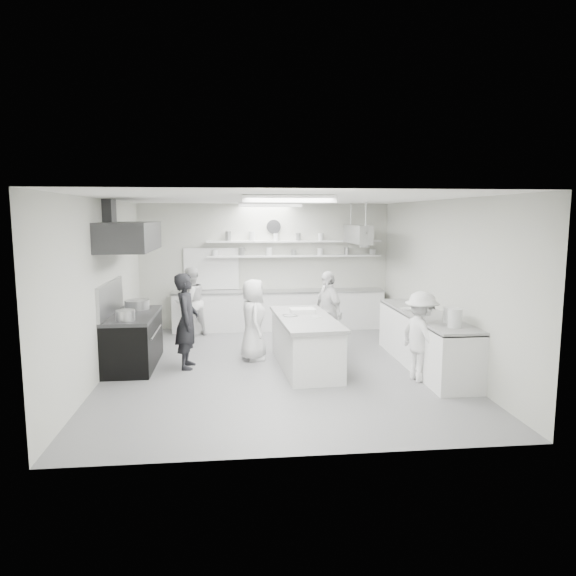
{
  "coord_description": "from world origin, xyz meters",
  "views": [
    {
      "loc": [
        -0.79,
        -9.04,
        2.71
      ],
      "look_at": [
        0.24,
        0.6,
        1.36
      ],
      "focal_mm": 32.41,
      "sensor_mm": 36.0,
      "label": 1
    }
  ],
  "objects": [
    {
      "name": "bowl_right",
      "position": [
        2.43,
        0.2,
        0.97
      ],
      "size": [
        0.24,
        0.24,
        0.06
      ],
      "primitive_type": "imported",
      "rotation": [
        0.0,
        0.0,
        -0.0
      ],
      "color": "white",
      "rests_on": "right_counter"
    },
    {
      "name": "pot_rack",
      "position": [
        2.0,
        2.4,
        2.3
      ],
      "size": [
        0.3,
        1.6,
        0.4
      ],
      "primitive_type": "cube",
      "color": "#A6A7A9",
      "rests_on": "ceiling"
    },
    {
      "name": "back_counter",
      "position": [
        0.3,
        3.2,
        0.46
      ],
      "size": [
        5.0,
        0.6,
        0.92
      ],
      "primitive_type": "cube",
      "color": "white",
      "rests_on": "floor"
    },
    {
      "name": "wall_back",
      "position": [
        0.0,
        3.5,
        1.5
      ],
      "size": [
        6.0,
        0.04,
        3.0
      ],
      "primitive_type": "cube",
      "color": "beige",
      "rests_on": "floor"
    },
    {
      "name": "light_fixture_rear",
      "position": [
        0.0,
        1.8,
        2.94
      ],
      "size": [
        1.3,
        0.25,
        0.1
      ],
      "primitive_type": "cube",
      "color": "white",
      "rests_on": "ceiling"
    },
    {
      "name": "light_fixture_front",
      "position": [
        0.0,
        -1.8,
        2.94
      ],
      "size": [
        1.3,
        0.25,
        0.1
      ],
      "primitive_type": "cube",
      "color": "white",
      "rests_on": "ceiling"
    },
    {
      "name": "floor",
      "position": [
        0.0,
        0.0,
        -0.01
      ],
      "size": [
        6.0,
        7.0,
        0.02
      ],
      "primitive_type": "cube",
      "color": "gray",
      "rests_on": "ground"
    },
    {
      "name": "cook_stove",
      "position": [
        -1.62,
        0.17,
        0.85
      ],
      "size": [
        0.43,
        0.64,
        1.71
      ],
      "primitive_type": "imported",
      "rotation": [
        0.0,
        0.0,
        1.53
      ],
      "color": "black",
      "rests_on": "floor"
    },
    {
      "name": "exhaust_hood",
      "position": [
        -2.6,
        0.4,
        2.35
      ],
      "size": [
        0.85,
        2.0,
        0.5
      ],
      "primitive_type": "cube",
      "color": "#363639",
      "rests_on": "wall_left"
    },
    {
      "name": "bowl_island_a",
      "position": [
        0.23,
        0.13,
        0.9
      ],
      "size": [
        0.32,
        0.32,
        0.06
      ],
      "primitive_type": "imported",
      "rotation": [
        0.0,
        0.0,
        0.27
      ],
      "color": "#A6A7A9",
      "rests_on": "prep_island"
    },
    {
      "name": "stove",
      "position": [
        -2.6,
        0.4,
        0.45
      ],
      "size": [
        0.8,
        1.8,
        0.9
      ],
      "primitive_type": "cube",
      "color": "black",
      "rests_on": "floor"
    },
    {
      "name": "cook_island_left",
      "position": [
        -0.42,
        0.59,
        0.77
      ],
      "size": [
        0.54,
        0.79,
        1.54
      ],
      "primitive_type": "imported",
      "rotation": [
        0.0,
        0.0,
        1.65
      ],
      "color": "silver",
      "rests_on": "floor"
    },
    {
      "name": "pass_through_window",
      "position": [
        -1.3,
        3.48,
        1.45
      ],
      "size": [
        1.3,
        0.04,
        1.0
      ],
      "primitive_type": "cube",
      "color": "black",
      "rests_on": "wall_back"
    },
    {
      "name": "wall_front",
      "position": [
        0.0,
        -3.5,
        1.5
      ],
      "size": [
        6.0,
        0.04,
        3.0
      ],
      "primitive_type": "cube",
      "color": "beige",
      "rests_on": "floor"
    },
    {
      "name": "wall_left",
      "position": [
        -3.0,
        0.0,
        1.5
      ],
      "size": [
        0.04,
        7.0,
        3.0
      ],
      "primitive_type": "cube",
      "color": "beige",
      "rests_on": "floor"
    },
    {
      "name": "cook_island_right",
      "position": [
        1.06,
        0.9,
        0.82
      ],
      "size": [
        0.69,
        1.04,
        1.64
      ],
      "primitive_type": "imported",
      "rotation": [
        0.0,
        0.0,
        -1.24
      ],
      "color": "silver",
      "rests_on": "floor"
    },
    {
      "name": "ceiling",
      "position": [
        0.0,
        0.0,
        3.01
      ],
      "size": [
        6.0,
        7.0,
        0.02
      ],
      "primitive_type": "cube",
      "color": "white",
      "rests_on": "wall_back"
    },
    {
      "name": "bowl_island_b",
      "position": [
        0.66,
        -0.07,
        0.9
      ],
      "size": [
        0.22,
        0.22,
        0.06
      ],
      "primitive_type": "imported",
      "rotation": [
        0.0,
        0.0,
        -0.2
      ],
      "color": "white",
      "rests_on": "prep_island"
    },
    {
      "name": "shelf_lower",
      "position": [
        0.7,
        3.37,
        1.75
      ],
      "size": [
        4.2,
        0.26,
        0.04
      ],
      "primitive_type": "cube",
      "color": "white",
      "rests_on": "wall_back"
    },
    {
      "name": "stove_pot",
      "position": [
        -2.6,
        0.89,
        1.02
      ],
      "size": [
        0.46,
        0.46,
        0.22
      ],
      "primitive_type": "cylinder",
      "color": "#A6A7A9",
      "rests_on": "stove"
    },
    {
      "name": "wall_clock",
      "position": [
        0.2,
        3.46,
        2.45
      ],
      "size": [
        0.32,
        0.05,
        0.32
      ],
      "primitive_type": "cylinder",
      "rotation": [
        1.57,
        0.0,
        0.0
      ],
      "color": "white",
      "rests_on": "wall_back"
    },
    {
      "name": "right_counter",
      "position": [
        2.65,
        -0.2,
        0.47
      ],
      "size": [
        0.74,
        3.3,
        0.94
      ],
      "primitive_type": "cube",
      "color": "white",
      "rests_on": "floor"
    },
    {
      "name": "cook_right",
      "position": [
        2.27,
        -0.98,
        0.75
      ],
      "size": [
        0.79,
        1.08,
        1.49
      ],
      "primitive_type": "imported",
      "rotation": [
        0.0,
        0.0,
        1.84
      ],
      "color": "silver",
      "rests_on": "floor"
    },
    {
      "name": "cook_back",
      "position": [
        -1.75,
        2.66,
        0.79
      ],
      "size": [
        0.97,
        0.96,
        1.58
      ],
      "primitive_type": "imported",
      "rotation": [
        0.0,
        0.0,
        -2.4
      ],
      "color": "silver",
      "rests_on": "floor"
    },
    {
      "name": "shelf_upper",
      "position": [
        0.7,
        3.37,
        2.1
      ],
      "size": [
        4.2,
        0.26,
        0.04
      ],
      "primitive_type": "cube",
      "color": "white",
      "rests_on": "wall_back"
    },
    {
      "name": "prep_island",
      "position": [
        0.49,
        -0.01,
        0.43
      ],
      "size": [
        1.02,
        2.41,
        0.87
      ],
      "primitive_type": "cube",
      "rotation": [
        0.0,
        0.0,
        0.06
      ],
      "color": "white",
      "rests_on": "floor"
    },
    {
      "name": "wall_right",
      "position": [
        3.0,
        0.0,
        1.5
      ],
      "size": [
        0.04,
        7.0,
        3.0
      ],
      "primitive_type": "cube",
      "color": "beige",
      "rests_on": "floor"
    }
  ]
}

